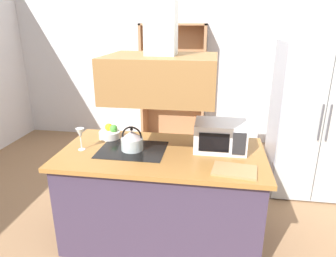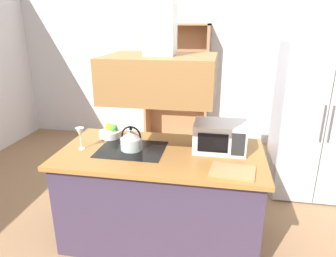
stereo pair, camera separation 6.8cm
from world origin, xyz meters
name	(u,v)px [view 1 (the left image)]	position (x,y,z in m)	size (l,w,h in m)	color
ground_plane	(149,250)	(0.00, 0.00, 0.00)	(7.80, 7.80, 0.00)	#916C4A
wall_back	(185,63)	(0.00, 3.00, 1.35)	(6.00, 0.12, 2.70)	silver
kitchen_island	(162,195)	(0.09, 0.24, 0.45)	(1.84, 0.97, 0.90)	#3C3148
range_hood	(161,62)	(0.09, 0.24, 1.70)	(0.90, 0.70, 1.31)	brown
refrigerator	(313,120)	(1.70, 1.44, 0.90)	(0.90, 0.77, 1.81)	#AEB6C4
dish_cabinet	(173,92)	(-0.16, 2.78, 0.88)	(1.05, 0.40, 1.98)	#A8764D
kettle	(132,140)	(-0.19, 0.24, 0.99)	(0.20, 0.20, 0.22)	#B3C2C0
cutting_board	(235,170)	(0.71, -0.05, 0.91)	(0.34, 0.24, 0.02)	#B58150
microwave	(220,136)	(0.60, 0.38, 1.03)	(0.46, 0.35, 0.26)	silver
wine_glass_on_counter	(80,134)	(-0.65, 0.17, 1.05)	(0.08, 0.08, 0.21)	silver
fruit_bowl	(110,133)	(-0.49, 0.50, 0.95)	(0.21, 0.21, 0.14)	silver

